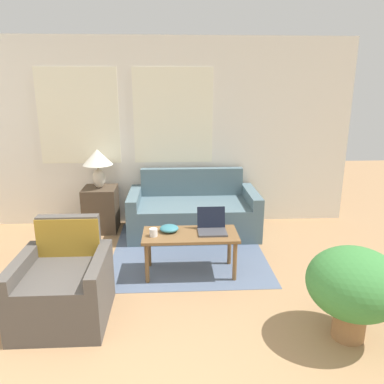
# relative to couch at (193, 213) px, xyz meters

# --- Properties ---
(wall_back) EXTENTS (6.19, 0.06, 2.60)m
(wall_back) POSITION_rel_couch_xyz_m (-0.83, 0.45, 1.04)
(wall_back) COLOR white
(wall_back) RESTS_ON ground_plane
(rug) EXTENTS (1.80, 1.91, 0.01)m
(rug) POSITION_rel_couch_xyz_m (-0.10, -0.63, -0.26)
(rug) COLOR slate
(rug) RESTS_ON ground_plane
(couch) EXTENTS (1.72, 0.87, 0.83)m
(couch) POSITION_rel_couch_xyz_m (0.00, 0.00, 0.00)
(couch) COLOR slate
(couch) RESTS_ON ground_plane
(armchair) EXTENTS (0.75, 0.76, 0.83)m
(armchair) POSITION_rel_couch_xyz_m (-1.22, -1.92, 0.01)
(armchair) COLOR #514C47
(armchair) RESTS_ON ground_plane
(side_table) EXTENTS (0.45, 0.45, 0.61)m
(side_table) POSITION_rel_couch_xyz_m (-1.27, 0.13, 0.04)
(side_table) COLOR #4C3D2D
(side_table) RESTS_ON ground_plane
(table_lamp) EXTENTS (0.40, 0.40, 0.53)m
(table_lamp) POSITION_rel_couch_xyz_m (-1.27, 0.13, 0.72)
(table_lamp) COLOR beige
(table_lamp) RESTS_ON side_table
(coffee_table) EXTENTS (1.00, 0.47, 0.46)m
(coffee_table) POSITION_rel_couch_xyz_m (-0.10, -1.19, 0.13)
(coffee_table) COLOR brown
(coffee_table) RESTS_ON ground_plane
(laptop) EXTENTS (0.30, 0.29, 0.24)m
(laptop) POSITION_rel_couch_xyz_m (0.14, -1.14, 0.25)
(laptop) COLOR #47474C
(laptop) RESTS_ON coffee_table
(cup_navy) EXTENTS (0.08, 0.08, 0.08)m
(cup_navy) POSITION_rel_couch_xyz_m (-0.48, -1.24, 0.23)
(cup_navy) COLOR white
(cup_navy) RESTS_ON coffee_table
(snack_bowl) EXTENTS (0.20, 0.20, 0.07)m
(snack_bowl) POSITION_rel_couch_xyz_m (-0.32, -1.12, 0.22)
(snack_bowl) COLOR teal
(snack_bowl) RESTS_ON coffee_table
(potted_plant) EXTENTS (0.73, 0.73, 0.76)m
(potted_plant) POSITION_rel_couch_xyz_m (1.12, -2.34, 0.20)
(potted_plant) COLOR #996B42
(potted_plant) RESTS_ON ground_plane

